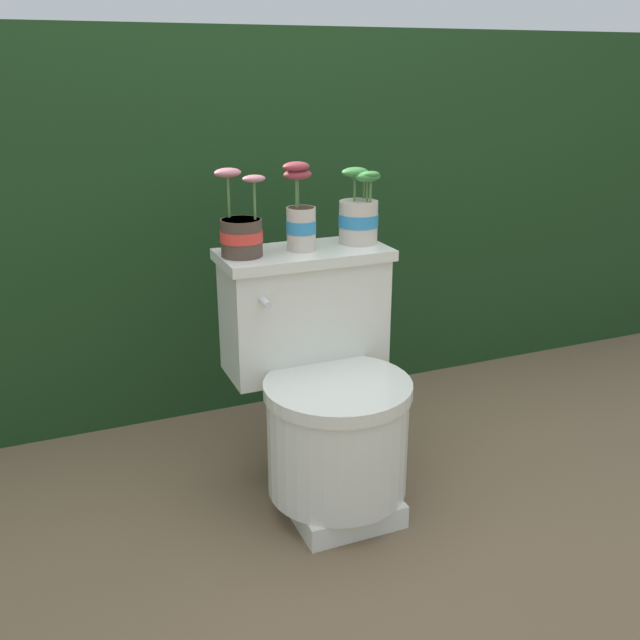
{
  "coord_description": "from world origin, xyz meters",
  "views": [
    {
      "loc": [
        -0.76,
        -1.6,
        1.2
      ],
      "look_at": [
        -0.05,
        0.13,
        0.53
      ],
      "focal_mm": 40.0,
      "sensor_mm": 36.0,
      "label": 1
    }
  ],
  "objects_px": {
    "potted_plant_middle": "(359,213)",
    "potted_plant_left": "(241,231)",
    "toilet": "(324,389)",
    "potted_plant_midleft": "(300,217)"
  },
  "relations": [
    {
      "from": "potted_plant_left",
      "to": "potted_plant_midleft",
      "type": "distance_m",
      "value": 0.17
    },
    {
      "from": "potted_plant_middle",
      "to": "potted_plant_left",
      "type": "bearing_deg",
      "value": -178.19
    },
    {
      "from": "toilet",
      "to": "potted_plant_midleft",
      "type": "relative_size",
      "value": 2.84
    },
    {
      "from": "toilet",
      "to": "potted_plant_midleft",
      "type": "xyz_separation_m",
      "value": [
        -0.01,
        0.15,
        0.47
      ]
    },
    {
      "from": "potted_plant_midleft",
      "to": "potted_plant_middle",
      "type": "xyz_separation_m",
      "value": [
        0.19,
        0.01,
        -0.01
      ]
    },
    {
      "from": "toilet",
      "to": "potted_plant_left",
      "type": "bearing_deg",
      "value": 140.3
    },
    {
      "from": "potted_plant_left",
      "to": "potted_plant_middle",
      "type": "relative_size",
      "value": 1.06
    },
    {
      "from": "potted_plant_left",
      "to": "potted_plant_middle",
      "type": "distance_m",
      "value": 0.36
    },
    {
      "from": "potted_plant_left",
      "to": "potted_plant_midleft",
      "type": "bearing_deg",
      "value": -0.6
    },
    {
      "from": "toilet",
      "to": "potted_plant_midleft",
      "type": "height_order",
      "value": "potted_plant_midleft"
    }
  ]
}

